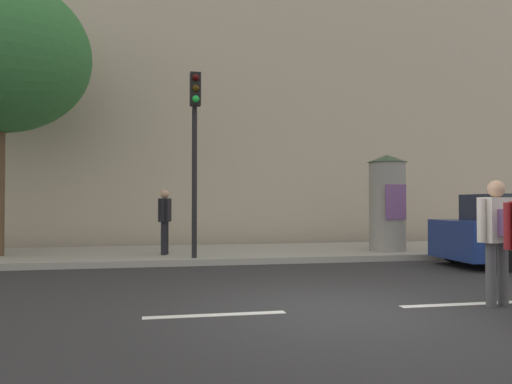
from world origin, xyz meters
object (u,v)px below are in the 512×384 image
poster_column (387,202)px  pedestrian_in_light_jacket (165,217)px  pedestrian_near_pole (498,230)px  traffic_light (195,134)px

poster_column → pedestrian_in_light_jacket: (-5.80, 0.11, -0.37)m
pedestrian_near_pole → poster_column: bearing=77.2°
traffic_light → pedestrian_near_pole: (3.71, -5.46, -1.96)m
pedestrian_in_light_jacket → traffic_light: bearing=-56.6°
poster_column → pedestrian_in_light_jacket: bearing=178.9°
pedestrian_in_light_jacket → poster_column: bearing=-1.1°
poster_column → pedestrian_near_pole: 6.51m
pedestrian_near_pole → pedestrian_in_light_jacket: (-4.36, 6.45, 0.03)m
poster_column → pedestrian_near_pole: bearing=-102.8°
traffic_light → pedestrian_in_light_jacket: 2.26m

